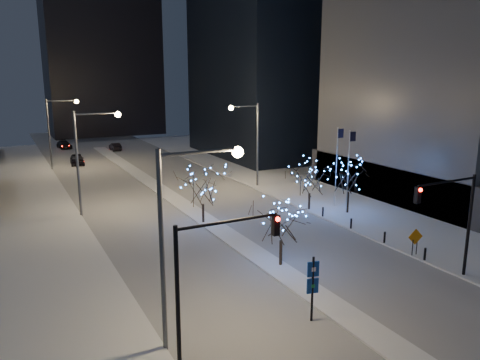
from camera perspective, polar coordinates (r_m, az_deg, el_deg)
ground at (r=27.61m, az=13.39°, el=-16.28°), size 160.00×160.00×0.00m
road at (r=56.98m, az=-10.08°, el=-0.91°), size 20.00×130.00×0.02m
median at (r=52.34m, az=-8.43°, el=-1.99°), size 2.00×80.00×0.15m
east_sidewalk at (r=50.91m, az=11.62°, el=-2.53°), size 10.00×90.00×0.15m
west_sidewalk at (r=40.26m, az=-22.84°, el=-7.40°), size 8.00×90.00×0.15m
plinth at (r=62.81m, az=26.52°, el=1.06°), size 30.00×24.00×4.00m
horizon_block at (r=112.49m, az=-16.61°, el=16.15°), size 24.00×14.00×42.00m
street_lamp_w_near at (r=22.32m, az=-7.02°, el=-4.92°), size 4.40×0.56×10.00m
street_lamp_w_mid at (r=46.07m, az=-18.02°, el=3.69°), size 4.40×0.56×10.00m
street_lamp_w_far at (r=70.69m, az=-21.48°, el=6.37°), size 4.40×0.56×10.00m
street_lamp_east at (r=55.16m, az=1.34°, el=5.64°), size 3.90×0.56×10.00m
traffic_signal_west at (r=21.35m, az=-3.70°, el=-10.66°), size 5.26×0.43×7.00m
traffic_signal_east at (r=32.65m, az=24.69°, el=-3.51°), size 5.26×0.43×7.00m
flagpoles at (r=46.79m, az=12.43°, el=2.03°), size 1.35×2.60×8.00m
bollards at (r=40.52m, az=15.23°, el=-5.91°), size 0.16×12.16×0.90m
car_near at (r=74.47m, az=-19.25°, el=2.39°), size 2.33×4.90×1.62m
car_mid at (r=86.78m, az=-14.97°, el=3.94°), size 1.49×4.06×1.33m
car_far at (r=91.94m, az=-20.65°, el=4.05°), size 2.49×5.00×1.40m
holiday_tree_median_near at (r=32.52m, az=5.07°, el=-5.00°), size 3.93×3.93×4.93m
holiday_tree_median_far at (r=41.94m, az=-4.57°, el=-0.82°), size 4.45×4.45×5.26m
holiday_tree_plaza_near at (r=45.96m, az=13.15°, el=0.32°), size 4.95×4.95×5.22m
holiday_tree_plaza_far at (r=46.40m, az=8.53°, el=0.35°), size 4.68×4.68×5.26m
wayfinding_sign at (r=26.09m, az=8.86°, el=-12.20°), size 0.67×0.22×3.75m
construction_sign at (r=37.10m, az=20.59°, el=-6.77°), size 1.22×0.28×2.03m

